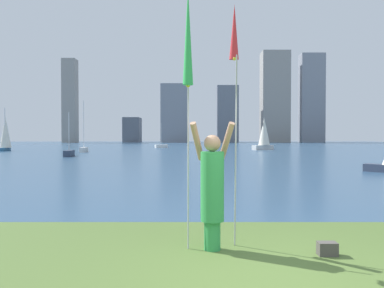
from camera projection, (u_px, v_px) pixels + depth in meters
name	position (u px, v px, depth m)	size (l,w,h in m)	color
ground	(197.00, 148.00, 55.39)	(120.00, 138.00, 0.12)	#4C662D
person	(211.00, 187.00, 5.79)	(0.75, 0.55, 2.04)	green
kite_flag_left	(186.00, 40.00, 5.67)	(0.16, 0.40, 4.16)	#B2B2B7
kite_flag_right	(233.00, 41.00, 6.09)	(0.16, 0.48, 4.00)	#B2B2B7
bag	(325.00, 249.00, 5.53)	(0.28, 0.17, 0.20)	#4C4742
sailboat_0	(3.00, 133.00, 44.47)	(1.53, 2.68, 5.28)	#2D6084
sailboat_1	(82.00, 149.00, 41.19)	(0.72, 1.77, 5.83)	silver
sailboat_3	(262.00, 134.00, 48.22)	(3.05, 2.31, 5.30)	silver
sailboat_4	(67.00, 153.00, 32.41)	(0.91, 2.23, 3.94)	#333D51
sailboat_5	(160.00, 146.00, 56.96)	(2.04, 1.50, 3.83)	white
skyline_tower_0	(68.00, 101.00, 101.31)	(3.66, 3.53, 23.22)	gray
skyline_tower_1	(131.00, 130.00, 107.04)	(4.75, 6.46, 7.25)	#565B66
skyline_tower_2	(173.00, 113.00, 103.38)	(7.47, 3.91, 16.55)	gray
skyline_tower_3	(225.00, 114.00, 106.48)	(6.12, 5.88, 16.35)	slate
skyline_tower_4	(273.00, 97.00, 105.56)	(7.88, 5.54, 26.15)	gray
skyline_tower_5	(310.00, 98.00, 106.46)	(6.81, 4.06, 25.71)	gray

